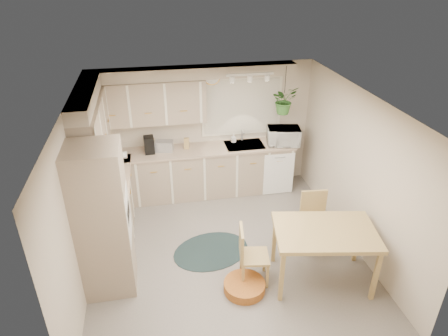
{
  "coord_description": "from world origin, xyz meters",
  "views": [
    {
      "loc": [
        -0.94,
        -4.76,
        4.03
      ],
      "look_at": [
        0.07,
        0.55,
        1.17
      ],
      "focal_mm": 32.0,
      "sensor_mm": 36.0,
      "label": 1
    }
  ],
  "objects_px": {
    "dining_table": "(322,255)",
    "microwave": "(283,134)",
    "braided_rug": "(211,251)",
    "chair_back": "(316,223)",
    "pet_bed": "(244,286)",
    "chair_left": "(255,255)"
  },
  "relations": [
    {
      "from": "pet_bed",
      "to": "braided_rug",
      "type": "bearing_deg",
      "value": 109.56
    },
    {
      "from": "pet_bed",
      "to": "microwave",
      "type": "bearing_deg",
      "value": 62.57
    },
    {
      "from": "chair_left",
      "to": "pet_bed",
      "type": "relative_size",
      "value": 1.52
    },
    {
      "from": "pet_bed",
      "to": "chair_back",
      "type": "bearing_deg",
      "value": 29.03
    },
    {
      "from": "chair_left",
      "to": "braided_rug",
      "type": "bearing_deg",
      "value": -136.13
    },
    {
      "from": "chair_back",
      "to": "microwave",
      "type": "distance_m",
      "value": 1.96
    },
    {
      "from": "chair_back",
      "to": "pet_bed",
      "type": "relative_size",
      "value": 1.6
    },
    {
      "from": "dining_table",
      "to": "chair_left",
      "type": "relative_size",
      "value": 1.54
    },
    {
      "from": "chair_back",
      "to": "dining_table",
      "type": "bearing_deg",
      "value": 79.78
    },
    {
      "from": "microwave",
      "to": "pet_bed",
      "type": "bearing_deg",
      "value": -107.07
    },
    {
      "from": "dining_table",
      "to": "braided_rug",
      "type": "bearing_deg",
      "value": 148.31
    },
    {
      "from": "chair_left",
      "to": "pet_bed",
      "type": "height_order",
      "value": "chair_left"
    },
    {
      "from": "dining_table",
      "to": "microwave",
      "type": "xyz_separation_m",
      "value": [
        0.23,
        2.52,
        0.72
      ]
    },
    {
      "from": "braided_rug",
      "to": "microwave",
      "type": "bearing_deg",
      "value": 45.26
    },
    {
      "from": "chair_left",
      "to": "dining_table",
      "type": "bearing_deg",
      "value": 88.8
    },
    {
      "from": "dining_table",
      "to": "microwave",
      "type": "height_order",
      "value": "microwave"
    },
    {
      "from": "dining_table",
      "to": "braided_rug",
      "type": "height_order",
      "value": "dining_table"
    },
    {
      "from": "pet_bed",
      "to": "dining_table",
      "type": "bearing_deg",
      "value": 1.19
    },
    {
      "from": "pet_bed",
      "to": "microwave",
      "type": "relative_size",
      "value": 0.97
    },
    {
      "from": "chair_left",
      "to": "braided_rug",
      "type": "distance_m",
      "value": 0.96
    },
    {
      "from": "pet_bed",
      "to": "microwave",
      "type": "xyz_separation_m",
      "value": [
        1.32,
        2.54,
        1.07
      ]
    },
    {
      "from": "braided_rug",
      "to": "microwave",
      "type": "xyz_separation_m",
      "value": [
        1.64,
        1.65,
        1.13
      ]
    }
  ]
}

